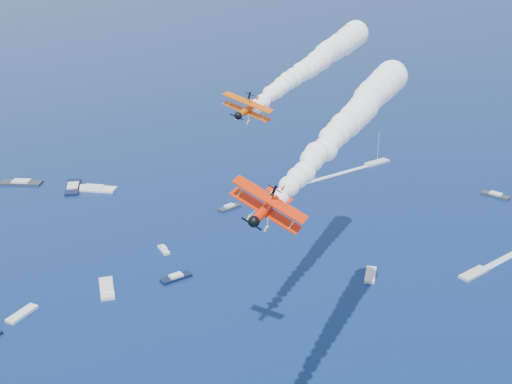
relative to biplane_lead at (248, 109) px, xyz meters
name	(u,v)px	position (x,y,z in m)	size (l,w,h in m)	color
biplane_lead	(248,109)	(0.00, 0.00, 0.00)	(7.31, 8.19, 4.94)	#DF4F04
biplane_trail	(268,207)	(-12.64, -28.87, -2.65)	(8.03, 9.01, 5.43)	#F72905
smoke_trail_lead	(314,64)	(22.52, 16.13, 2.09)	(45.93, 34.52, 9.94)	white
smoke_trail_trail	(346,125)	(9.67, -12.44, -0.56)	(45.54, 35.05, 9.94)	white
spectator_boats	(104,241)	(-6.11, 75.91, -55.07)	(248.68, 155.90, 0.70)	silver
boat_wakes	(414,208)	(86.15, 52.67, -55.39)	(54.52, 78.28, 0.04)	white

